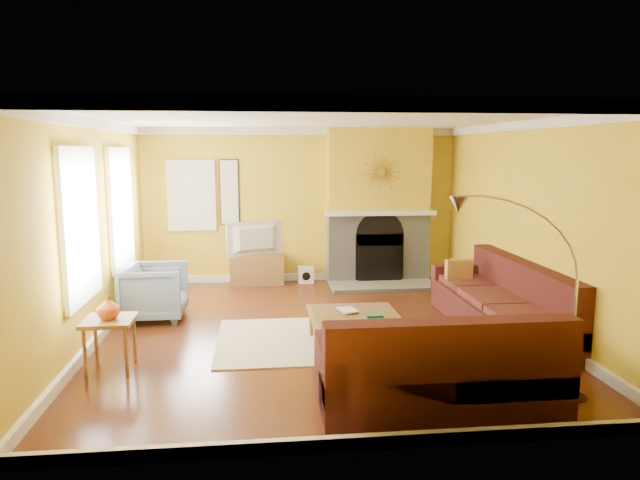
{
  "coord_description": "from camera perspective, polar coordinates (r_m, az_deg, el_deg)",
  "views": [
    {
      "loc": [
        -0.75,
        -7.06,
        2.31
      ],
      "look_at": [
        0.06,
        0.4,
        1.13
      ],
      "focal_mm": 32.0,
      "sensor_mm": 36.0,
      "label": 1
    }
  ],
  "objects": [
    {
      "name": "ceiling",
      "position": [
        7.11,
        -0.12,
        12.13
      ],
      "size": [
        5.5,
        6.0,
        0.02
      ],
      "primitive_type": "cube",
      "color": "white",
      "rests_on": "ground"
    },
    {
      "name": "wall_art",
      "position": [
        10.06,
        -9.05,
        4.76
      ],
      "size": [
        0.34,
        0.04,
        1.14
      ],
      "primitive_type": "cube",
      "color": "white",
      "rests_on": "wall_back"
    },
    {
      "name": "window_back",
      "position": [
        10.11,
        -12.74,
        4.38
      ],
      "size": [
        0.82,
        0.06,
        1.22
      ],
      "primitive_type": "cube",
      "color": "white",
      "rests_on": "wall_back"
    },
    {
      "name": "baseboard",
      "position": [
        7.45,
        -0.12,
        -8.68
      ],
      "size": [
        5.5,
        6.0,
        0.12
      ],
      "primitive_type": null,
      "color": "white",
      "rests_on": "floor"
    },
    {
      "name": "window_left_far",
      "position": [
        6.8,
        -22.98,
        1.35
      ],
      "size": [
        0.06,
        1.22,
        1.72
      ],
      "primitive_type": "cube",
      "color": "white",
      "rests_on": "wall_left"
    },
    {
      "name": "sectional_sofa",
      "position": [
        6.87,
        11.11,
        -6.97
      ],
      "size": [
        2.99,
        3.9,
        0.9
      ],
      "primitive_type": null,
      "color": "#471916",
      "rests_on": "floor"
    },
    {
      "name": "rug",
      "position": [
        7.15,
        -0.5,
        -9.88
      ],
      "size": [
        2.4,
        1.8,
        0.02
      ],
      "primitive_type": "cube",
      "color": "beige",
      "rests_on": "floor"
    },
    {
      "name": "armchair",
      "position": [
        8.21,
        -16.22,
        -5.0
      ],
      "size": [
        0.85,
        0.83,
        0.77
      ],
      "primitive_type": "imported",
      "rotation": [
        0.0,
        0.0,
        1.57
      ],
      "color": "slate",
      "rests_on": "floor"
    },
    {
      "name": "tv",
      "position": [
        9.93,
        -6.36,
        0.11
      ],
      "size": [
        1.0,
        0.47,
        0.58
      ],
      "primitive_type": "imported",
      "rotation": [
        0.0,
        0.0,
        3.49
      ],
      "color": "black",
      "rests_on": "media_console"
    },
    {
      "name": "media_console",
      "position": [
        10.03,
        -6.31,
        -2.97
      ],
      "size": [
        0.93,
        0.42,
        0.51
      ],
      "primitive_type": "cube",
      "color": "olive",
      "rests_on": "floor"
    },
    {
      "name": "wall_back",
      "position": [
        10.14,
        -1.93,
        3.47
      ],
      "size": [
        5.5,
        0.02,
        2.7
      ],
      "primitive_type": "cube",
      "color": "gold",
      "rests_on": "ground"
    },
    {
      "name": "arc_lamp",
      "position": [
        5.43,
        19.43,
        -5.99
      ],
      "size": [
        1.24,
        0.36,
        1.92
      ],
      "primitive_type": null,
      "color": "silver",
      "rests_on": "floor"
    },
    {
      "name": "side_table",
      "position": [
        6.53,
        -20.22,
        -9.78
      ],
      "size": [
        0.51,
        0.51,
        0.56
      ],
      "primitive_type": null,
      "color": "olive",
      "rests_on": "floor"
    },
    {
      "name": "wall_left",
      "position": [
        7.4,
        -21.89,
        0.8
      ],
      "size": [
        0.02,
        6.0,
        2.7
      ],
      "primitive_type": "cube",
      "color": "gold",
      "rests_on": "ground"
    },
    {
      "name": "sunburst",
      "position": [
        9.86,
        6.15,
        6.77
      ],
      "size": [
        0.7,
        0.04,
        0.7
      ],
      "primitive_type": null,
      "color": "olive",
      "rests_on": "fireplace"
    },
    {
      "name": "subwoofer",
      "position": [
        10.14,
        -1.45,
        -3.48
      ],
      "size": [
        0.27,
        0.27,
        0.27
      ],
      "primitive_type": "cube",
      "color": "white",
      "rests_on": "floor"
    },
    {
      "name": "fireplace",
      "position": [
        10.12,
        5.82,
        3.43
      ],
      "size": [
        1.8,
        0.4,
        2.7
      ],
      "primitive_type": null,
      "color": "gray",
      "rests_on": "floor"
    },
    {
      "name": "wall_front",
      "position": [
        4.23,
        4.22,
        -4.27
      ],
      "size": [
        5.5,
        0.02,
        2.7
      ],
      "primitive_type": "cube",
      "color": "gold",
      "rests_on": "ground"
    },
    {
      "name": "book",
      "position": [
        6.84,
        2.02,
        -7.11
      ],
      "size": [
        0.26,
        0.31,
        0.03
      ],
      "primitive_type": "imported",
      "rotation": [
        0.0,
        0.0,
        0.26
      ],
      "color": "white",
      "rests_on": "coffee_table"
    },
    {
      "name": "vase",
      "position": [
        6.41,
        -20.42,
        -6.33
      ],
      "size": [
        0.24,
        0.24,
        0.25
      ],
      "primitive_type": "imported",
      "color": "#D8591E",
      "rests_on": "side_table"
    },
    {
      "name": "mantel",
      "position": [
        9.9,
        6.1,
        2.72
      ],
      "size": [
        1.92,
        0.22,
        0.08
      ],
      "primitive_type": "cube",
      "color": "white",
      "rests_on": "fireplace"
    },
    {
      "name": "coffee_table",
      "position": [
        6.83,
        3.46,
        -9.07
      ],
      "size": [
        1.04,
        1.04,
        0.41
      ],
      "primitive_type": null,
      "color": "white",
      "rests_on": "floor"
    },
    {
      "name": "wall_right",
      "position": [
        7.94,
        20.11,
        1.42
      ],
      "size": [
        0.02,
        6.0,
        2.7
      ],
      "primitive_type": "cube",
      "color": "gold",
      "rests_on": "ground"
    },
    {
      "name": "crown_molding",
      "position": [
        7.1,
        -0.12,
        11.57
      ],
      "size": [
        5.5,
        6.0,
        0.12
      ],
      "primitive_type": null,
      "color": "white",
      "rests_on": "ceiling"
    },
    {
      "name": "floor",
      "position": [
        7.47,
        -0.12,
        -9.2
      ],
      "size": [
        5.5,
        6.0,
        0.02
      ],
      "primitive_type": "cube",
      "color": "#602B14",
      "rests_on": "ground"
    },
    {
      "name": "hearth",
      "position": [
        9.81,
        6.36,
        -4.58
      ],
      "size": [
        1.8,
        0.7,
        0.06
      ],
      "primitive_type": "cube",
      "color": "gray",
      "rests_on": "floor"
    },
    {
      "name": "window_left_near",
      "position": [
        8.62,
        -19.39,
        3.01
      ],
      "size": [
        0.06,
        1.22,
        1.72
      ],
      "primitive_type": "cube",
      "color": "white",
      "rests_on": "wall_left"
    }
  ]
}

